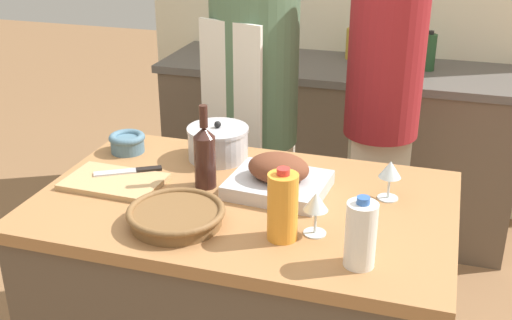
{
  "coord_description": "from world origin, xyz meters",
  "views": [
    {
      "loc": [
        0.55,
        -1.67,
        1.83
      ],
      "look_at": [
        0.0,
        0.12,
        1.01
      ],
      "focal_mm": 45.0,
      "sensor_mm": 36.0,
      "label": 1
    }
  ],
  "objects_px": {
    "juice_jug": "(283,206)",
    "wine_glass_right": "(390,171)",
    "wine_glass_left": "(316,204)",
    "person_cook_aproned": "(254,117)",
    "wicker_basket": "(176,215)",
    "stock_pot": "(218,143)",
    "condiment_bottle_short": "(376,56)",
    "roasting_pan": "(278,178)",
    "person_cook_guest": "(383,102)",
    "milk_jug": "(361,234)",
    "wine_bottle_green": "(205,155)",
    "condiment_bottle_tall": "(429,52)",
    "condiment_bottle_extra": "(352,43)",
    "cutting_board": "(114,182)",
    "mixing_bowl": "(127,142)",
    "knife_chef": "(131,171)"
  },
  "relations": [
    {
      "from": "mixing_bowl",
      "to": "person_cook_guest",
      "type": "distance_m",
      "value": 1.06
    },
    {
      "from": "person_cook_aproned",
      "to": "person_cook_guest",
      "type": "relative_size",
      "value": 0.92
    },
    {
      "from": "stock_pot",
      "to": "person_cook_guest",
      "type": "distance_m",
      "value": 0.8
    },
    {
      "from": "milk_jug",
      "to": "wine_bottle_green",
      "type": "bearing_deg",
      "value": 149.95
    },
    {
      "from": "wicker_basket",
      "to": "wine_glass_left",
      "type": "distance_m",
      "value": 0.4
    },
    {
      "from": "mixing_bowl",
      "to": "condiment_bottle_tall",
      "type": "distance_m",
      "value": 1.75
    },
    {
      "from": "wicker_basket",
      "to": "stock_pot",
      "type": "height_order",
      "value": "stock_pot"
    },
    {
      "from": "cutting_board",
      "to": "person_cook_guest",
      "type": "xyz_separation_m",
      "value": [
        0.74,
        0.93,
        0.05
      ]
    },
    {
      "from": "wine_glass_left",
      "to": "person_cook_aproned",
      "type": "height_order",
      "value": "person_cook_aproned"
    },
    {
      "from": "wine_glass_left",
      "to": "person_cook_aproned",
      "type": "distance_m",
      "value": 1.1
    },
    {
      "from": "cutting_board",
      "to": "wine_glass_left",
      "type": "bearing_deg",
      "value": -9.66
    },
    {
      "from": "knife_chef",
      "to": "stock_pot",
      "type": "bearing_deg",
      "value": 45.94
    },
    {
      "from": "milk_jug",
      "to": "condiment_bottle_short",
      "type": "relative_size",
      "value": 1.35
    },
    {
      "from": "cutting_board",
      "to": "knife_chef",
      "type": "distance_m",
      "value": 0.07
    },
    {
      "from": "condiment_bottle_tall",
      "to": "condiment_bottle_extra",
      "type": "relative_size",
      "value": 1.1
    },
    {
      "from": "wine_glass_left",
      "to": "juice_jug",
      "type": "bearing_deg",
      "value": -148.92
    },
    {
      "from": "cutting_board",
      "to": "knife_chef",
      "type": "bearing_deg",
      "value": 69.88
    },
    {
      "from": "wicker_basket",
      "to": "condiment_bottle_extra",
      "type": "distance_m",
      "value": 2.01
    },
    {
      "from": "wine_bottle_green",
      "to": "milk_jug",
      "type": "bearing_deg",
      "value": -30.05
    },
    {
      "from": "roasting_pan",
      "to": "mixing_bowl",
      "type": "xyz_separation_m",
      "value": [
        -0.6,
        0.15,
        -0.01
      ]
    },
    {
      "from": "wicker_basket",
      "to": "milk_jug",
      "type": "bearing_deg",
      "value": -6.08
    },
    {
      "from": "condiment_bottle_tall",
      "to": "person_cook_aproned",
      "type": "bearing_deg",
      "value": -128.56
    },
    {
      "from": "cutting_board",
      "to": "stock_pot",
      "type": "distance_m",
      "value": 0.39
    },
    {
      "from": "knife_chef",
      "to": "person_cook_guest",
      "type": "height_order",
      "value": "person_cook_guest"
    },
    {
      "from": "mixing_bowl",
      "to": "juice_jug",
      "type": "relative_size",
      "value": 0.62
    },
    {
      "from": "mixing_bowl",
      "to": "wine_glass_left",
      "type": "relative_size",
      "value": 1.02
    },
    {
      "from": "knife_chef",
      "to": "condiment_bottle_extra",
      "type": "xyz_separation_m",
      "value": [
        0.44,
        1.75,
        0.06
      ]
    },
    {
      "from": "milk_jug",
      "to": "wine_bottle_green",
      "type": "height_order",
      "value": "wine_bottle_green"
    },
    {
      "from": "stock_pot",
      "to": "mixing_bowl",
      "type": "xyz_separation_m",
      "value": [
        -0.33,
        -0.04,
        -0.02
      ]
    },
    {
      "from": "roasting_pan",
      "to": "condiment_bottle_tall",
      "type": "xyz_separation_m",
      "value": [
        0.36,
        1.61,
        0.04
      ]
    },
    {
      "from": "cutting_board",
      "to": "wine_glass_left",
      "type": "xyz_separation_m",
      "value": [
        0.69,
        -0.12,
        0.08
      ]
    },
    {
      "from": "juice_jug",
      "to": "condiment_bottle_short",
      "type": "relative_size",
      "value": 1.46
    },
    {
      "from": "condiment_bottle_tall",
      "to": "condiment_bottle_short",
      "type": "distance_m",
      "value": 0.27
    },
    {
      "from": "mixing_bowl",
      "to": "person_cook_guest",
      "type": "xyz_separation_m",
      "value": [
        0.83,
        0.67,
        0.02
      ]
    },
    {
      "from": "cutting_board",
      "to": "wine_glass_right",
      "type": "height_order",
      "value": "wine_glass_right"
    },
    {
      "from": "wicker_basket",
      "to": "wine_glass_left",
      "type": "height_order",
      "value": "wine_glass_left"
    },
    {
      "from": "roasting_pan",
      "to": "wine_glass_left",
      "type": "height_order",
      "value": "same"
    },
    {
      "from": "wicker_basket",
      "to": "mixing_bowl",
      "type": "relative_size",
      "value": 2.17
    },
    {
      "from": "cutting_board",
      "to": "juice_jug",
      "type": "xyz_separation_m",
      "value": [
        0.61,
        -0.17,
        0.09
      ]
    },
    {
      "from": "knife_chef",
      "to": "person_cook_guest",
      "type": "distance_m",
      "value": 1.12
    },
    {
      "from": "juice_jug",
      "to": "wine_glass_right",
      "type": "bearing_deg",
      "value": 52.4
    },
    {
      "from": "wine_bottle_green",
      "to": "juice_jug",
      "type": "bearing_deg",
      "value": -37.12
    },
    {
      "from": "knife_chef",
      "to": "person_cook_aproned",
      "type": "relative_size",
      "value": 0.13
    },
    {
      "from": "stock_pot",
      "to": "condiment_bottle_tall",
      "type": "xyz_separation_m",
      "value": [
        0.63,
        1.41,
        0.03
      ]
    },
    {
      "from": "roasting_pan",
      "to": "person_cook_guest",
      "type": "bearing_deg",
      "value": 74.83
    },
    {
      "from": "stock_pot",
      "to": "condiment_bottle_short",
      "type": "height_order",
      "value": "stock_pot"
    },
    {
      "from": "wine_glass_right",
      "to": "person_cook_aproned",
      "type": "distance_m",
      "value": 0.97
    },
    {
      "from": "wine_glass_right",
      "to": "person_cook_guest",
      "type": "relative_size",
      "value": 0.07
    },
    {
      "from": "wine_glass_left",
      "to": "condiment_bottle_extra",
      "type": "relative_size",
      "value": 0.68
    },
    {
      "from": "mixing_bowl",
      "to": "wine_bottle_green",
      "type": "bearing_deg",
      "value": -26.04
    }
  ]
}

